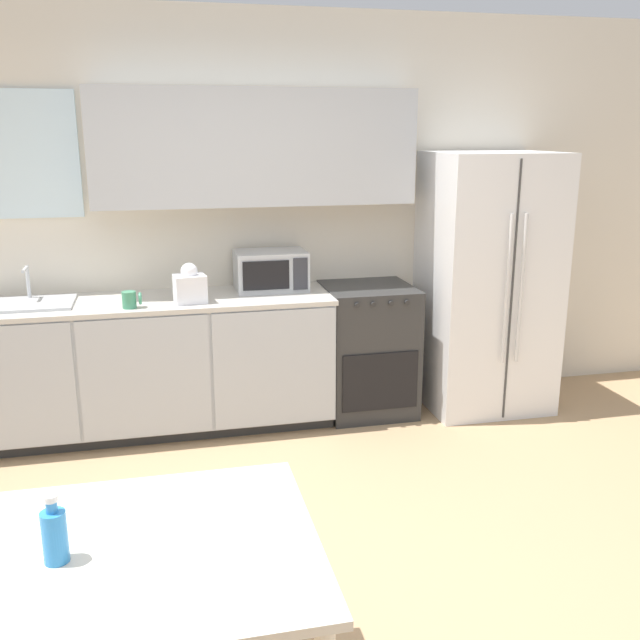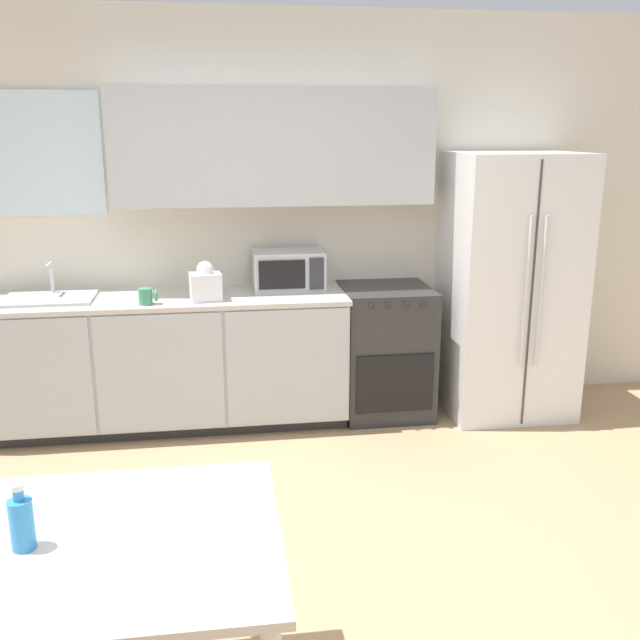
# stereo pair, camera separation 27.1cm
# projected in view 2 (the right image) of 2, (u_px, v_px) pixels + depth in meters

# --- Properties ---
(ground_plane) EXTENTS (12.00, 12.00, 0.00)m
(ground_plane) POSITION_uv_depth(u_px,v_px,m) (265.00, 586.00, 3.12)
(ground_plane) COLOR tan
(wall_back) EXTENTS (12.00, 0.38, 2.70)m
(wall_back) POSITION_uv_depth(u_px,v_px,m) (243.00, 203.00, 4.82)
(wall_back) COLOR beige
(wall_back) RESTS_ON ground_plane
(kitchen_counter) EXTENTS (2.42, 0.64, 0.89)m
(kitchen_counter) POSITION_uv_depth(u_px,v_px,m) (164.00, 361.00, 4.71)
(kitchen_counter) COLOR #333333
(kitchen_counter) RESTS_ON ground_plane
(oven_range) EXTENTS (0.60, 0.61, 0.90)m
(oven_range) POSITION_uv_depth(u_px,v_px,m) (385.00, 351.00, 4.94)
(oven_range) COLOR #2D2D2D
(oven_range) RESTS_ON ground_plane
(refrigerator) EXTENTS (0.84, 0.76, 1.79)m
(refrigerator) POSITION_uv_depth(u_px,v_px,m) (509.00, 286.00, 4.88)
(refrigerator) COLOR white
(refrigerator) RESTS_ON ground_plane
(kitchen_sink) EXTENTS (0.56, 0.38, 0.22)m
(kitchen_sink) POSITION_uv_depth(u_px,v_px,m) (49.00, 298.00, 4.51)
(kitchen_sink) COLOR #B7BABC
(kitchen_sink) RESTS_ON kitchen_counter
(microwave) EXTENTS (0.47, 0.33, 0.26)m
(microwave) POSITION_uv_depth(u_px,v_px,m) (288.00, 270.00, 4.79)
(microwave) COLOR #B7BABC
(microwave) RESTS_ON kitchen_counter
(coffee_mug) EXTENTS (0.12, 0.08, 0.10)m
(coffee_mug) POSITION_uv_depth(u_px,v_px,m) (147.00, 296.00, 4.38)
(coffee_mug) COLOR #3F8C66
(coffee_mug) RESTS_ON kitchen_counter
(grocery_bag_0) EXTENTS (0.21, 0.19, 0.25)m
(grocery_bag_0) POSITION_uv_depth(u_px,v_px,m) (205.00, 284.00, 4.48)
(grocery_bag_0) COLOR white
(grocery_bag_0) RESTS_ON kitchen_counter
(dining_table) EXTENTS (1.25, 0.91, 0.74)m
(dining_table) POSITION_uv_depth(u_px,v_px,m) (75.00, 568.00, 2.16)
(dining_table) COLOR beige
(dining_table) RESTS_ON ground_plane
(drink_bottle) EXTENTS (0.07, 0.07, 0.21)m
(drink_bottle) POSITION_uv_depth(u_px,v_px,m) (22.00, 522.00, 2.09)
(drink_bottle) COLOR #338CD8
(drink_bottle) RESTS_ON dining_table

